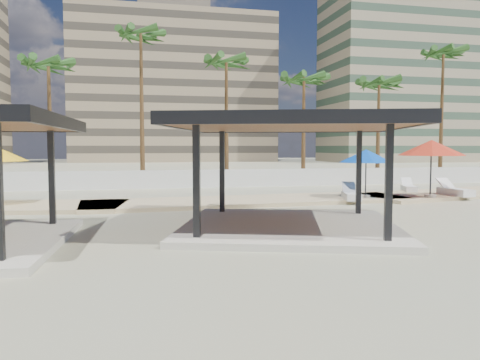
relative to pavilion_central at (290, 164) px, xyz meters
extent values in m
plane|color=tan|center=(-1.42, 0.59, -2.17)|extent=(200.00, 200.00, 0.00)
cube|color=#C6B284|center=(0.58, 7.59, -2.11)|extent=(16.24, 5.11, 0.24)
cube|color=#C6B284|center=(14.58, 9.09, -2.11)|extent=(16.49, 7.75, 0.24)
cube|color=silver|center=(-1.42, 16.59, -1.57)|extent=(56.00, 0.30, 1.20)
cube|color=#847259|center=(2.58, 78.59, 11.83)|extent=(38.00, 16.00, 28.00)
cube|color=#595147|center=(2.58, 78.59, 27.03)|extent=(13.30, 9.60, 2.40)
cube|color=gray|center=(46.58, 66.59, 14.83)|extent=(32.00, 15.00, 34.00)
cube|color=beige|center=(0.00, 0.00, -2.07)|extent=(8.66, 8.66, 0.21)
cube|color=black|center=(-3.28, -1.65, -0.41)|extent=(0.24, 0.24, 3.12)
cube|color=black|center=(-1.65, 3.28, -0.41)|extent=(0.24, 0.24, 3.12)
cube|color=black|center=(1.65, -3.28, -0.41)|extent=(0.24, 0.24, 3.12)
cube|color=black|center=(3.28, 1.65, -0.41)|extent=(0.24, 0.24, 3.12)
cube|color=brown|center=(0.00, 0.00, 1.29)|extent=(8.92, 8.92, 0.29)
cube|color=black|center=(-1.11, -3.35, 1.29)|extent=(6.84, 2.37, 0.35)
cube|color=black|center=(1.11, 3.35, 1.29)|extent=(6.84, 2.37, 0.35)
cube|color=black|center=(-3.35, 1.11, 1.29)|extent=(2.37, 6.84, 0.35)
cube|color=black|center=(3.35, -1.11, 1.29)|extent=(2.37, 6.84, 0.35)
cube|color=black|center=(-7.61, 1.71, -0.45)|extent=(0.19, 0.19, 3.05)
cube|color=black|center=(-6.84, -0.88, 1.22)|extent=(0.52, 7.00, 0.35)
cylinder|color=beige|center=(9.65, 6.39, -1.93)|extent=(0.56, 0.56, 0.13)
cylinder|color=#262628|center=(9.65, 6.39, -0.65)|extent=(0.08, 0.08, 2.70)
cone|color=red|center=(9.65, 6.39, 0.51)|extent=(3.89, 3.89, 0.79)
cylinder|color=beige|center=(6.43, 7.08, -1.94)|extent=(0.47, 0.47, 0.11)
cylinder|color=#262628|center=(6.43, 7.08, -0.87)|extent=(0.07, 0.07, 2.26)
cone|color=#0846B8|center=(6.43, 7.08, 0.10)|extent=(3.26, 3.26, 0.66)
cube|color=white|center=(5.32, 6.39, -1.86)|extent=(1.22, 2.08, 0.27)
cube|color=white|center=(5.32, 6.39, -1.69)|extent=(1.22, 2.08, 0.06)
cube|color=white|center=(5.53, 7.12, -1.46)|extent=(0.81, 0.83, 0.50)
cube|color=white|center=(11.52, 6.92, -1.85)|extent=(0.79, 2.15, 0.30)
cube|color=white|center=(11.52, 6.92, -1.66)|extent=(0.79, 2.15, 0.06)
cube|color=white|center=(11.50, 7.75, -1.41)|extent=(0.72, 0.75, 0.54)
cube|color=white|center=(10.62, 9.79, -1.87)|extent=(1.22, 1.90, 0.25)
cube|color=white|center=(10.62, 9.79, -1.72)|extent=(1.22, 1.90, 0.05)
cube|color=white|center=(10.87, 10.44, -1.50)|extent=(0.77, 0.79, 0.46)
cone|color=brown|center=(-10.42, 18.69, 1.99)|extent=(0.36, 0.36, 8.33)
ellipsoid|color=#234C1B|center=(-10.42, 18.69, 5.91)|extent=(3.00, 3.00, 1.80)
cone|color=brown|center=(-4.42, 19.49, 3.20)|extent=(0.36, 0.36, 10.76)
ellipsoid|color=#234C1B|center=(-4.42, 19.49, 8.33)|extent=(3.00, 3.00, 1.80)
cone|color=brown|center=(1.58, 18.99, 2.34)|extent=(0.36, 0.36, 9.02)
ellipsoid|color=#234C1B|center=(1.58, 18.99, 6.60)|extent=(3.00, 3.00, 1.80)
cone|color=brown|center=(7.58, 19.19, 1.81)|extent=(0.36, 0.36, 7.97)
ellipsoid|color=#234C1B|center=(7.58, 19.19, 5.55)|extent=(3.00, 3.00, 1.80)
cone|color=brown|center=(13.58, 18.79, 1.71)|extent=(0.36, 0.36, 7.78)
ellipsoid|color=#234C1B|center=(13.58, 18.79, 5.35)|extent=(3.00, 3.00, 1.80)
cone|color=brown|center=(19.58, 19.39, 3.07)|extent=(0.36, 0.36, 10.48)
ellipsoid|color=#234C1B|center=(19.58, 19.39, 8.06)|extent=(3.00, 3.00, 1.80)
camera|label=1|loc=(-4.93, -14.51, 0.53)|focal=35.00mm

